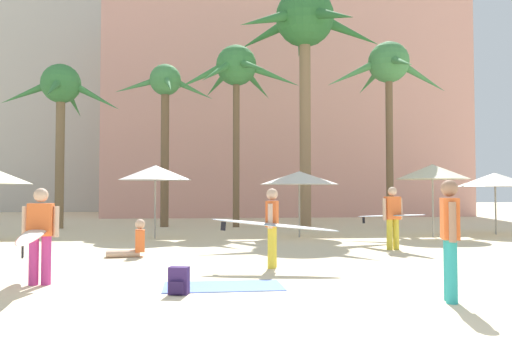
% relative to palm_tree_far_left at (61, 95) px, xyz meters
% --- Properties ---
extents(ground, '(120.00, 120.00, 0.00)m').
position_rel_palm_tree_far_left_xyz_m(ground, '(7.03, -16.83, -5.68)').
color(ground, beige).
extents(hotel_pink, '(22.66, 11.03, 14.20)m').
position_rel_palm_tree_far_left_xyz_m(hotel_pink, '(11.51, 13.06, 1.43)').
color(hotel_pink, '#DB9989').
rests_on(hotel_pink, ground).
extents(hotel_tower_gray, '(14.61, 11.18, 31.14)m').
position_rel_palm_tree_far_left_xyz_m(hotel_tower_gray, '(-2.57, 22.95, 9.90)').
color(hotel_tower_gray, '#BCB7AD').
rests_on(hotel_tower_gray, ground).
extents(palm_tree_far_left, '(5.18, 5.15, 6.99)m').
position_rel_palm_tree_far_left_xyz_m(palm_tree_far_left, '(0.00, 0.00, 0.00)').
color(palm_tree_far_left, brown).
rests_on(palm_tree_far_left, ground).
extents(palm_tree_left, '(7.11, 7.48, 10.71)m').
position_rel_palm_tree_far_left_xyz_m(palm_tree_left, '(10.55, -0.02, 3.19)').
color(palm_tree_left, '#896B4C').
rests_on(palm_tree_left, ground).
extents(palm_tree_center, '(5.64, 5.44, 8.02)m').
position_rel_palm_tree_far_left_xyz_m(palm_tree_center, '(7.48, -0.07, 1.07)').
color(palm_tree_center, brown).
rests_on(palm_tree_center, ground).
extents(palm_tree_right, '(5.69, 5.89, 8.19)m').
position_rel_palm_tree_far_left_xyz_m(palm_tree_right, '(14.18, -0.71, 1.19)').
color(palm_tree_right, brown).
rests_on(palm_tree_right, ground).
extents(palm_tree_far_right, '(4.49, 4.28, 7.21)m').
position_rel_palm_tree_far_left_xyz_m(palm_tree_far_right, '(4.35, 0.45, 0.11)').
color(palm_tree_far_right, brown).
rests_on(palm_tree_far_right, ground).
extents(cafe_umbrella_1, '(2.43, 2.43, 2.44)m').
position_rel_palm_tree_far_left_xyz_m(cafe_umbrella_1, '(4.42, -5.03, -3.48)').
color(cafe_umbrella_1, gray).
rests_on(cafe_umbrella_1, ground).
extents(cafe_umbrella_2, '(2.47, 2.47, 2.49)m').
position_rel_palm_tree_far_left_xyz_m(cafe_umbrella_2, '(13.84, -5.64, -3.44)').
color(cafe_umbrella_2, gray).
rests_on(cafe_umbrella_2, ground).
extents(cafe_umbrella_3, '(2.71, 2.71, 2.26)m').
position_rel_palm_tree_far_left_xyz_m(cafe_umbrella_3, '(9.29, -5.16, -3.65)').
color(cafe_umbrella_3, gray).
rests_on(cafe_umbrella_3, ground).
extents(cafe_umbrella_5, '(2.71, 2.71, 2.25)m').
position_rel_palm_tree_far_left_xyz_m(cafe_umbrella_5, '(16.65, -4.77, -3.68)').
color(cafe_umbrella_5, gray).
rests_on(cafe_umbrella_5, ground).
extents(beach_towel, '(1.98, 1.02, 0.01)m').
position_rel_palm_tree_far_left_xyz_m(beach_towel, '(6.31, -13.90, -5.67)').
color(beach_towel, '#6684E0').
rests_on(beach_towel, ground).
extents(backpack, '(0.33, 0.29, 0.42)m').
position_rel_palm_tree_far_left_xyz_m(backpack, '(5.60, -14.46, -5.47)').
color(backpack, '#352258').
rests_on(backpack, ground).
extents(person_mid_right, '(2.62, 1.12, 1.64)m').
position_rel_palm_tree_far_left_xyz_m(person_mid_right, '(7.41, -12.04, -4.78)').
color(person_mid_right, gold).
rests_on(person_mid_right, ground).
extents(person_far_right, '(0.94, 0.49, 0.90)m').
position_rel_palm_tree_far_left_xyz_m(person_far_right, '(4.32, -9.79, -5.36)').
color(person_far_right, '#D1A889').
rests_on(person_far_right, ground).
extents(person_near_right, '(0.78, 2.81, 1.64)m').
position_rel_palm_tree_far_left_xyz_m(person_near_right, '(3.23, -13.54, -4.78)').
color(person_near_right, '#B7337F').
rests_on(person_near_right, ground).
extents(person_near_left, '(1.30, 2.71, 1.69)m').
position_rel_palm_tree_far_left_xyz_m(person_near_left, '(11.09, -8.97, -4.76)').
color(person_near_left, gold).
rests_on(person_near_left, ground).
extents(person_mid_left, '(0.34, 0.60, 1.74)m').
position_rel_palm_tree_far_left_xyz_m(person_mid_left, '(9.49, -15.42, -4.72)').
color(person_mid_left, teal).
rests_on(person_mid_left, ground).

